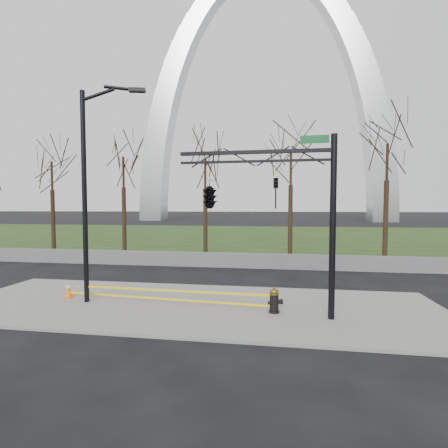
# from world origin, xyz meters

# --- Properties ---
(ground) EXTENTS (500.00, 500.00, 0.00)m
(ground) POSITION_xyz_m (0.00, 0.00, 0.00)
(ground) COLOR black
(ground) RESTS_ON ground
(sidewalk) EXTENTS (18.00, 6.00, 0.10)m
(sidewalk) POSITION_xyz_m (0.00, 0.00, 0.05)
(sidewalk) COLOR gray
(sidewalk) RESTS_ON ground
(grass_strip) EXTENTS (120.00, 40.00, 0.06)m
(grass_strip) POSITION_xyz_m (0.00, 30.00, 0.03)
(grass_strip) COLOR #1A3613
(grass_strip) RESTS_ON ground
(guardrail) EXTENTS (60.00, 0.30, 0.90)m
(guardrail) POSITION_xyz_m (0.00, 8.00, 0.45)
(guardrail) COLOR #59595B
(guardrail) RESTS_ON ground
(gateway_arch) EXTENTS (66.00, 6.00, 65.00)m
(gateway_arch) POSITION_xyz_m (0.00, 75.00, 32.50)
(gateway_arch) COLOR silver
(gateway_arch) RESTS_ON ground
(tree_row) EXTENTS (41.72, 4.00, 8.63)m
(tree_row) POSITION_xyz_m (-2.14, 12.00, 4.31)
(tree_row) COLOR black
(tree_row) RESTS_ON ground
(fire_hydrant) EXTENTS (0.56, 0.36, 0.89)m
(fire_hydrant) POSITION_xyz_m (2.99, -0.50, 0.51)
(fire_hydrant) COLOR black
(fire_hydrant) RESTS_ON sidewalk
(traffic_cone) EXTENTS (0.34, 0.34, 0.63)m
(traffic_cone) POSITION_xyz_m (-5.10, 0.12, 0.42)
(traffic_cone) COLOR orange
(traffic_cone) RESTS_ON sidewalk
(street_light) EXTENTS (2.36, 0.68, 8.21)m
(street_light) POSITION_xyz_m (-3.86, -0.22, 4.69)
(street_light) COLOR black
(street_light) RESTS_ON ground
(traffic_signal_mast) EXTENTS (5.10, 2.49, 6.00)m
(traffic_signal_mast) POSITION_xyz_m (1.56, -0.79, 4.15)
(traffic_signal_mast) COLOR black
(traffic_signal_mast) RESTS_ON ground
(caution_tape) EXTENTS (8.07, 0.63, 0.45)m
(caution_tape) POSITION_xyz_m (-0.82, -0.28, 0.49)
(caution_tape) COLOR yellow
(caution_tape) RESTS_ON ground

